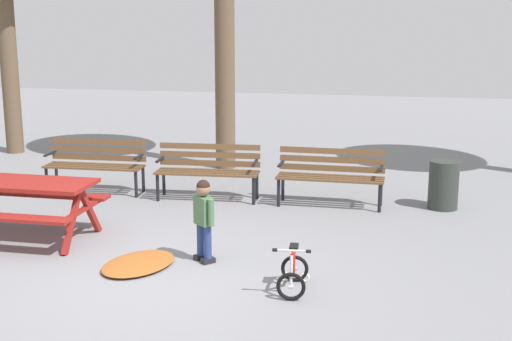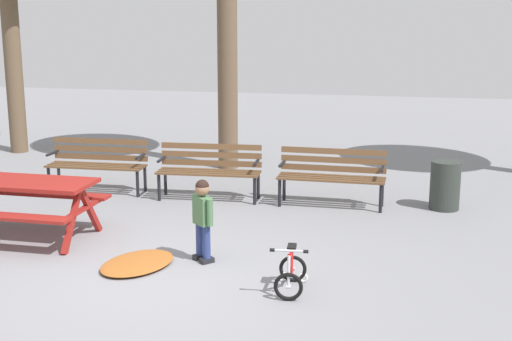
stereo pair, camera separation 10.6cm
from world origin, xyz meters
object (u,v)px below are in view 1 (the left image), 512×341
at_px(child_standing, 204,214).
at_px(picnic_table, 23,194).
at_px(trash_bin, 444,185).
at_px(kids_bicycle, 293,273).
at_px(park_bench_far_left, 96,161).
at_px(park_bench_left, 208,167).
at_px(park_bench_right, 331,172).

bearing_deg(child_standing, picnic_table, 171.73).
height_order(picnic_table, child_standing, child_standing).
xyz_separation_m(picnic_table, trash_bin, (5.35, 2.56, -0.23)).
distance_m(kids_bicycle, trash_bin, 3.99).
bearing_deg(trash_bin, park_bench_far_left, -179.24).
bearing_deg(park_bench_far_left, picnic_table, -87.39).
distance_m(park_bench_far_left, child_standing, 3.85).
bearing_deg(trash_bin, park_bench_left, -177.73).
xyz_separation_m(park_bench_right, kids_bicycle, (-0.06, -3.46, -0.31)).
relative_size(park_bench_right, trash_bin, 2.23).
height_order(picnic_table, park_bench_far_left, park_bench_far_left).
bearing_deg(kids_bicycle, picnic_table, 164.00).
height_order(park_bench_right, child_standing, child_standing).
distance_m(park_bench_left, trash_bin, 3.58).
distance_m(picnic_table, park_bench_right, 4.41).
relative_size(picnic_table, park_bench_left, 1.12).
bearing_deg(park_bench_right, child_standing, -113.48).
height_order(child_standing, kids_bicycle, child_standing).
bearing_deg(kids_bicycle, park_bench_left, 118.18).
height_order(park_bench_left, trash_bin, park_bench_left).
distance_m(picnic_table, park_bench_far_left, 2.49).
xyz_separation_m(picnic_table, park_bench_left, (1.78, 2.41, -0.08)).
bearing_deg(park_bench_left, child_standing, -75.85).
xyz_separation_m(park_bench_far_left, park_bench_left, (1.90, -0.07, 0.00)).
bearing_deg(trash_bin, park_bench_right, -175.26).
bearing_deg(kids_bicycle, park_bench_far_left, 136.76).
xyz_separation_m(child_standing, kids_bicycle, (1.15, -0.68, -0.37)).
relative_size(kids_bicycle, trash_bin, 0.80).
distance_m(park_bench_right, trash_bin, 1.67).
distance_m(park_bench_left, kids_bicycle, 3.93).
bearing_deg(park_bench_left, picnic_table, -126.47).
distance_m(park_bench_right, child_standing, 3.03).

